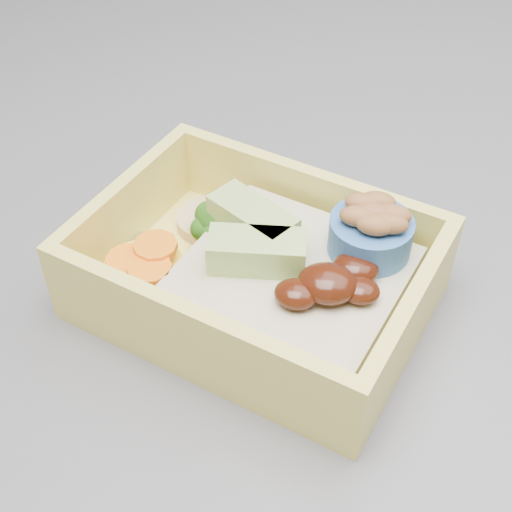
# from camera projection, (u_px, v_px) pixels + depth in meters

# --- Properties ---
(bento_box) EXTENTS (0.23, 0.20, 0.07)m
(bento_box) POSITION_uv_depth(u_px,v_px,m) (267.00, 273.00, 0.42)
(bento_box) COLOR #EAD960
(bento_box) RESTS_ON island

